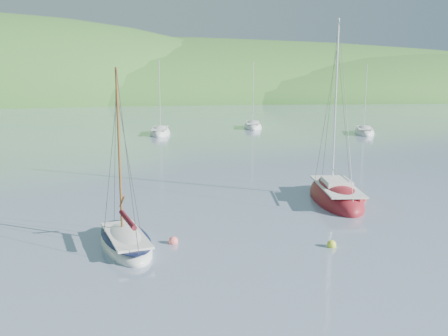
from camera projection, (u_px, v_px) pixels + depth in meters
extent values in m
plane|color=slate|center=(243.00, 255.00, 22.61)|extent=(700.00, 700.00, 0.00)
ellipsoid|color=#326F2A|center=(137.00, 98.00, 186.50)|extent=(440.00, 110.00, 44.00)
ellipsoid|color=#326F2A|center=(371.00, 97.00, 194.32)|extent=(240.00, 100.00, 34.00)
ellipsoid|color=white|center=(126.00, 245.00, 23.63)|extent=(3.24, 6.16, 1.43)
cube|color=silver|center=(126.00, 235.00, 23.43)|extent=(2.46, 4.79, 0.10)
cylinder|color=brown|center=(119.00, 151.00, 23.47)|extent=(0.12, 0.12, 7.80)
ellipsoid|color=#101738|center=(125.00, 236.00, 23.56)|extent=(3.19, 6.09, 0.25)
cylinder|color=maroon|center=(128.00, 220.00, 22.74)|extent=(0.78, 2.80, 0.24)
ellipsoid|color=maroon|center=(335.00, 198.00, 32.49)|extent=(4.38, 8.89, 2.34)
cube|color=silver|center=(337.00, 186.00, 32.17)|extent=(3.32, 6.91, 0.10)
cylinder|color=silver|center=(335.00, 103.00, 32.39)|extent=(0.12, 0.12, 10.63)
cube|color=silver|center=(337.00, 182.00, 32.13)|extent=(1.99, 2.63, 0.42)
cylinder|color=silver|center=(341.00, 175.00, 31.17)|extent=(0.81, 4.03, 0.09)
ellipsoid|color=white|center=(160.00, 133.00, 69.32)|extent=(3.73, 8.06, 2.12)
cube|color=silver|center=(160.00, 128.00, 69.03)|extent=(2.81, 6.28, 0.10)
cylinder|color=silver|center=(160.00, 94.00, 69.26)|extent=(0.12, 0.12, 9.33)
ellipsoid|color=white|center=(253.00, 127.00, 77.77)|extent=(4.38, 8.17, 2.11)
cube|color=silver|center=(253.00, 122.00, 77.48)|extent=(3.33, 6.35, 0.10)
cylinder|color=silver|center=(253.00, 92.00, 77.71)|extent=(0.12, 0.12, 9.31)
ellipsoid|color=white|center=(364.00, 133.00, 70.06)|extent=(5.14, 7.81, 2.01)
cube|color=silver|center=(365.00, 128.00, 69.78)|extent=(3.93, 6.06, 0.10)
cylinder|color=silver|center=(366.00, 96.00, 69.99)|extent=(0.12, 0.12, 8.85)
sphere|color=#D8E931|center=(332.00, 245.00, 23.61)|extent=(0.44, 0.44, 0.44)
sphere|color=#FF6E64|center=(173.00, 241.00, 24.10)|extent=(0.47, 0.47, 0.47)
sphere|color=red|center=(363.00, 199.00, 32.47)|extent=(0.40, 0.40, 0.40)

